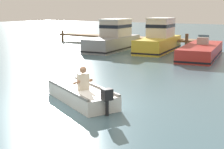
% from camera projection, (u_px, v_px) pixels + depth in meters
% --- Properties ---
extents(ground_plane, '(120.00, 120.00, 0.00)m').
position_uv_depth(ground_plane, '(60.00, 106.00, 10.04)').
color(ground_plane, slate).
extents(wooden_dock, '(13.01, 1.64, 1.21)m').
position_uv_depth(wooden_dock, '(121.00, 37.00, 27.59)').
color(wooden_dock, brown).
rests_on(wooden_dock, ground).
extents(rowboat_with_person, '(3.53, 2.32, 1.19)m').
position_uv_depth(rowboat_with_person, '(80.00, 94.00, 10.49)').
color(rowboat_with_person, white).
rests_on(rowboat_with_person, ground).
extents(moored_boat_grey, '(2.63, 6.09, 2.27)m').
position_uv_depth(moored_boat_grey, '(114.00, 39.00, 23.80)').
color(moored_boat_grey, gray).
rests_on(moored_boat_grey, ground).
extents(moored_boat_yellow, '(2.79, 6.08, 2.37)m').
position_uv_depth(moored_boat_yellow, '(159.00, 39.00, 23.04)').
color(moored_boat_yellow, gold).
rests_on(moored_boat_yellow, ground).
extents(moored_boat_red, '(3.09, 6.80, 1.35)m').
position_uv_depth(moored_boat_red, '(201.00, 51.00, 20.22)').
color(moored_boat_red, '#B72D28').
rests_on(moored_boat_red, ground).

